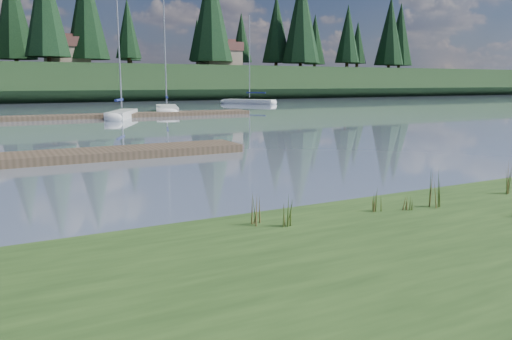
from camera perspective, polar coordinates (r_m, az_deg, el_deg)
ground at (r=39.73m, az=-21.25°, el=5.44°), size 200.00×200.00×0.00m
bank at (r=6.23m, az=24.30°, el=-14.93°), size 60.00×9.00×0.35m
ridge at (r=82.50m, az=-24.98°, el=8.96°), size 200.00×20.00×5.00m
dock_near at (r=18.56m, az=-25.76°, el=1.10°), size 16.00×2.00×0.30m
dock_far at (r=40.00m, az=-18.41°, el=5.85°), size 26.00×2.20×0.30m
sailboat_bg_2 at (r=39.93m, az=-14.90°, el=6.28°), size 3.92×6.49×10.01m
sailboat_bg_3 at (r=46.82m, az=-10.18°, el=6.95°), size 4.38×9.37×13.43m
sailboat_bg_5 at (r=63.18m, az=-1.27°, el=7.86°), size 5.49×7.07×10.85m
weed_0 at (r=8.30m, az=3.60°, el=-4.76°), size 0.17×0.14×0.59m
weed_1 at (r=9.50m, az=13.34°, el=-3.38°), size 0.17×0.14×0.48m
weed_2 at (r=10.12m, az=19.89°, el=-2.20°), size 0.17×0.14×0.77m
weed_3 at (r=8.35m, az=-0.01°, el=-4.72°), size 0.17×0.14×0.56m
weed_4 at (r=9.73m, az=16.73°, el=-3.49°), size 0.17×0.14×0.38m
weed_5 at (r=11.95m, az=26.70°, el=-1.01°), size 0.17×0.14×0.71m
mud_lip at (r=9.40m, az=2.59°, el=-6.29°), size 60.00×0.50×0.14m
conifer_4 at (r=76.46m, az=-22.94°, el=17.07°), size 6.16×6.16×15.10m
conifer_5 at (r=82.16m, az=-14.44°, el=15.40°), size 3.96×3.96×10.35m
conifer_6 at (r=84.71m, az=-5.20°, el=17.65°), size 7.04×7.04×17.00m
conifer_7 at (r=93.38m, az=2.34°, el=15.85°), size 5.28×5.28×13.20m
conifer_8 at (r=97.27m, az=10.44°, el=15.06°), size 4.62×4.62×11.77m
conifer_9 at (r=108.04m, az=15.07°, el=15.09°), size 5.94×5.94×14.62m
house_1 at (r=81.20m, az=-20.83°, el=12.64°), size 6.30×5.30×4.65m
house_2 at (r=85.79m, az=-4.13°, el=13.08°), size 6.30×5.30×4.65m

